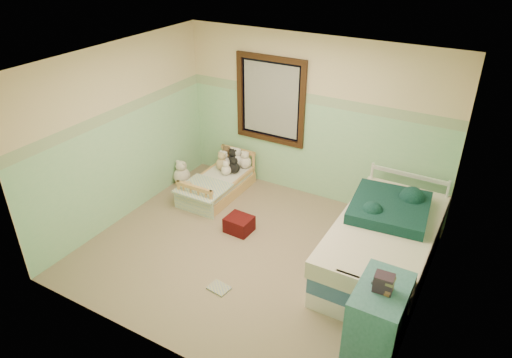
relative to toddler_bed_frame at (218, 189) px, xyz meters
The scene contains 32 objects.
floor 1.63m from the toddler_bed_frame, 40.30° to the right, with size 4.20×3.60×0.02m, color #816C52.
ceiling 2.92m from the toddler_bed_frame, 40.30° to the right, with size 4.20×3.60×0.02m, color white.
wall_back 1.86m from the toddler_bed_frame, 31.21° to the left, with size 4.20×0.04×2.50m, color beige.
wall_front 3.32m from the toddler_bed_frame, 66.52° to the right, with size 4.20×0.04×2.50m, color beige.
wall_left 1.79m from the toddler_bed_frame, 129.38° to the right, with size 0.04×3.60×2.50m, color beige.
wall_right 3.69m from the toddler_bed_frame, 17.46° to the right, with size 0.04×3.60×2.50m, color beige.
wainscot_mint 1.59m from the toddler_bed_frame, 30.70° to the left, with size 4.20×0.01×1.50m, color #8CCC96.
border_strip 2.07m from the toddler_bed_frame, 30.70° to the left, with size 4.20×0.01×0.15m, color #558355.
window_frame 1.63m from the toddler_bed_frame, 52.85° to the left, with size 1.16×0.06×1.36m, color black.
window_blinds 1.64m from the toddler_bed_frame, 53.23° to the left, with size 0.92×0.01×1.12m, color #B5B5AE.
toddler_bed_frame is the anchor object (origin of this frame).
toddler_mattress 0.14m from the toddler_bed_frame, ahead, with size 0.59×1.24×0.12m, color silver.
patchwork_quilt 0.46m from the toddler_bed_frame, 90.00° to the right, with size 0.70×0.65×0.03m, color #81A7C1.
plush_bed_brown 0.61m from the toddler_bed_frame, 106.70° to the left, with size 0.21×0.21×0.21m, color brown.
plush_bed_white 0.59m from the toddler_bed_frame, 84.29° to the left, with size 0.22×0.22×0.22m, color silver.
plush_bed_tan 0.43m from the toddler_bed_frame, 109.65° to the left, with size 0.21×0.21×0.21m, color tan.
plush_bed_dark 0.43m from the toddler_bed_frame, 65.10° to the left, with size 0.18×0.18×0.18m, color black.
plush_floor_cream 0.71m from the toddler_bed_frame, behind, with size 0.28×0.28×0.28m, color white.
plush_floor_tan 0.51m from the toddler_bed_frame, 121.74° to the right, with size 0.24×0.24×0.24m, color tan.
twin_bed_frame 2.84m from the toddler_bed_frame, 11.03° to the right, with size 1.08×2.15×0.22m, color white.
twin_boxspring 2.85m from the toddler_bed_frame, 11.03° to the right, with size 1.08×2.15×0.22m, color #2D5987.
twin_mattress 2.88m from the toddler_bed_frame, 11.03° to the right, with size 1.12×2.19×0.22m, color white.
teal_blanket 2.82m from the toddler_bed_frame, ahead, with size 0.91×0.97×0.14m, color black.
dresser 3.57m from the toddler_bed_frame, 29.66° to the right, with size 0.48×0.77×0.77m, color #316B70.
book_stack 3.65m from the toddler_bed_frame, 30.06° to the right, with size 0.18×0.14×0.18m, color #4A2526.
red_pillow 1.09m from the toddler_bed_frame, 40.83° to the right, with size 0.36×0.31×0.22m, color maroon.
floor_book 2.23m from the toddler_bed_frame, 56.20° to the right, with size 0.25×0.19×0.02m, color yellow.
extra_plush_0 0.33m from the toddler_bed_frame, 71.51° to the left, with size 0.16×0.16×0.16m, color white.
extra_plush_1 0.55m from the toddler_bed_frame, 89.31° to the left, with size 0.21×0.21×0.21m, color black.
extra_plush_2 0.63m from the toddler_bed_frame, 95.68° to the left, with size 0.20×0.20×0.20m, color white.
extra_plush_3 0.46m from the toddler_bed_frame, 107.06° to the left, with size 0.21×0.21×0.21m, color silver.
extra_plush_4 0.63m from the toddler_bed_frame, 69.22° to the left, with size 0.20×0.20×0.20m, color white.
Camera 1 is at (2.45, -4.22, 3.81)m, focal length 32.46 mm.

